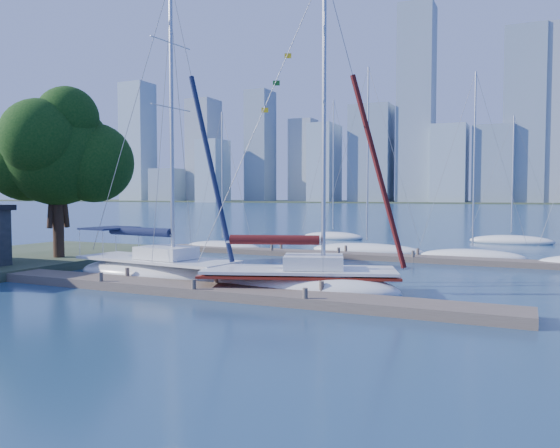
% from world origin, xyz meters
% --- Properties ---
extents(ground, '(700.00, 700.00, 0.00)m').
position_xyz_m(ground, '(0.00, 0.00, 0.00)').
color(ground, navy).
rests_on(ground, ground).
extents(near_dock, '(26.00, 2.00, 0.40)m').
position_xyz_m(near_dock, '(0.00, 0.00, 0.20)').
color(near_dock, brown).
rests_on(near_dock, ground).
extents(far_dock, '(30.00, 1.80, 0.36)m').
position_xyz_m(far_dock, '(2.00, 16.00, 0.18)').
color(far_dock, brown).
rests_on(far_dock, ground).
extents(far_shore, '(800.00, 100.00, 1.50)m').
position_xyz_m(far_shore, '(0.00, 320.00, 0.00)').
color(far_shore, '#38472D').
rests_on(far_shore, ground).
extents(tree, '(8.53, 7.75, 10.75)m').
position_xyz_m(tree, '(-13.61, 4.85, 7.09)').
color(tree, black).
rests_on(tree, ground).
extents(sailboat_navy, '(9.74, 4.14, 15.40)m').
position_xyz_m(sailboat_navy, '(-4.51, 2.56, 1.14)').
color(sailboat_navy, white).
rests_on(sailboat_navy, ground).
extents(sailboat_maroon, '(9.58, 5.81, 14.62)m').
position_xyz_m(sailboat_maroon, '(3.50, 2.18, 1.09)').
color(sailboat_maroon, white).
rests_on(sailboat_maroon, ground).
extents(bg_boat_0, '(6.99, 4.24, 11.14)m').
position_xyz_m(bg_boat_0, '(-9.21, 17.12, 0.24)').
color(bg_boat_0, white).
rests_on(bg_boat_0, ground).
extents(bg_boat_2, '(8.76, 4.53, 14.01)m').
position_xyz_m(bg_boat_2, '(1.83, 19.34, 0.27)').
color(bg_boat_2, white).
rests_on(bg_boat_2, ground).
extents(bg_boat_3, '(7.11, 3.47, 12.74)m').
position_xyz_m(bg_boat_3, '(9.33, 18.26, 0.26)').
color(bg_boat_3, white).
rests_on(bg_boat_3, ground).
extents(bg_boat_6, '(6.47, 3.67, 13.96)m').
position_xyz_m(bg_boat_6, '(-4.83, 31.04, 0.28)').
color(bg_boat_6, white).
rests_on(bg_boat_6, ground).
extents(bg_boat_7, '(7.40, 3.49, 11.72)m').
position_xyz_m(bg_boat_7, '(11.34, 32.94, 0.25)').
color(bg_boat_7, white).
rests_on(bg_boat_7, ground).
extents(skyline, '(502.94, 51.31, 110.57)m').
position_xyz_m(skyline, '(13.85, 290.64, 36.01)').
color(skyline, '#859CAC').
rests_on(skyline, ground).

